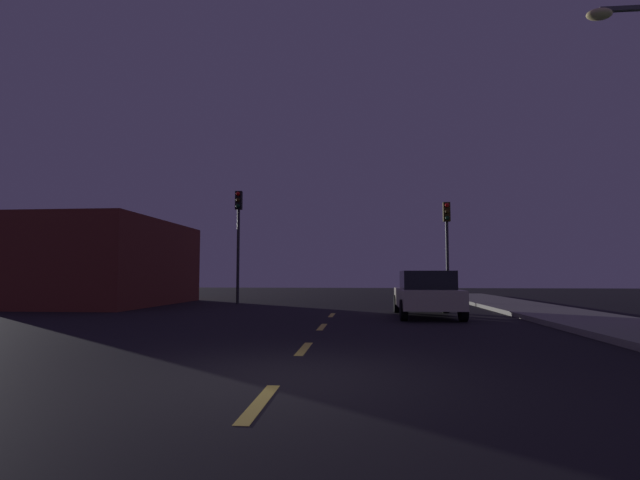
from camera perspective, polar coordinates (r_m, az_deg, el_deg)
The scene contains 10 objects.
ground_plane at distance 13.46m, azimuth 0.48°, elevation -10.04°, with size 80.00×80.00×0.00m, color black.
sidewalk_curb_right at distance 14.85m, azimuth 31.08°, elevation -8.60°, with size 3.00×40.00×0.15m, color gray.
lane_stripe_nearest at distance 5.44m, azimuth -7.19°, elevation -18.62°, with size 0.16×1.60×0.01m, color #EACC4C.
lane_stripe_second at distance 9.12m, azimuth -1.90°, elevation -12.78°, with size 0.16×1.60×0.01m, color #EACC4C.
lane_stripe_third at distance 12.87m, azimuth 0.25°, elevation -10.29°, with size 0.16×1.60×0.01m, color #EACC4C.
lane_stripe_fourth at distance 16.64m, azimuth 1.41°, elevation -8.91°, with size 0.16×1.60×0.01m, color #EACC4C.
traffic_signal_left at distance 23.53m, azimuth -9.69°, elevation 1.74°, with size 0.32×0.38×5.45m.
traffic_signal_right at distance 23.01m, azimuth 14.87°, elevation 0.86°, with size 0.32×0.38×4.77m.
car_stopped_ahead at distance 16.35m, azimuth 12.56°, elevation -6.23°, with size 1.98×4.31×1.51m.
storefront_left at distance 24.53m, azimuth -23.59°, elevation -2.53°, with size 5.43×8.87×3.88m, color maroon.
Camera 1 is at (1.13, -6.35, 1.36)m, focal length 26.91 mm.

